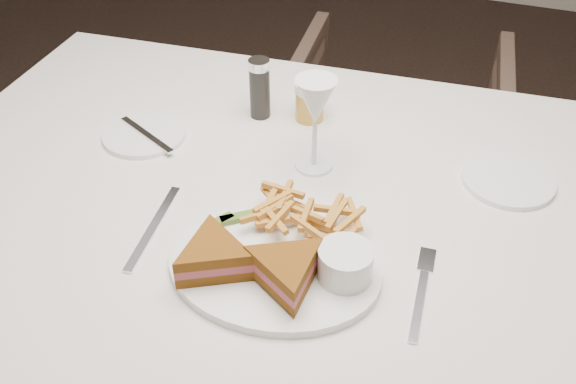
% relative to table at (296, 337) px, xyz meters
% --- Properties ---
extents(ground, '(5.00, 5.00, 0.00)m').
position_rel_table_xyz_m(ground, '(-0.21, 0.40, -0.38)').
color(ground, black).
rests_on(ground, ground).
extents(table, '(1.47, 1.03, 0.75)m').
position_rel_table_xyz_m(table, '(0.00, 0.00, 0.00)').
color(table, silver).
rests_on(table, ground).
extents(chair_far, '(0.69, 0.66, 0.65)m').
position_rel_table_xyz_m(chair_far, '(0.00, 0.87, -0.05)').
color(chair_far, '#4B382E').
rests_on(chair_far, ground).
extents(table_setting, '(0.83, 0.60, 0.18)m').
position_rel_table_xyz_m(table_setting, '(0.01, -0.07, 0.41)').
color(table_setting, white).
rests_on(table_setting, table).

